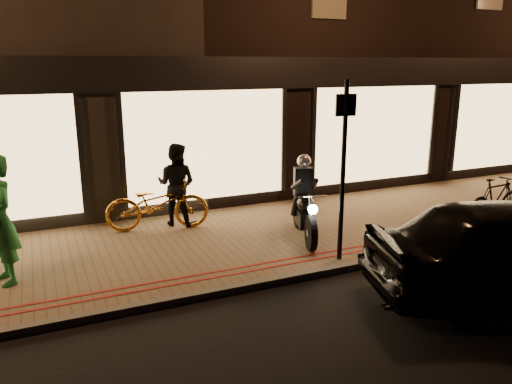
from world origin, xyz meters
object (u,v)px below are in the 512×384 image
(motorcycle, at_px, (304,206))
(person_green, at_px, (0,221))
(bicycle_gold, at_px, (157,204))
(sign_post, at_px, (343,162))

(motorcycle, xyz_separation_m, person_green, (-5.14, 0.06, 0.37))
(bicycle_gold, bearing_deg, person_green, 130.82)
(sign_post, height_order, person_green, sign_post)
(sign_post, distance_m, bicycle_gold, 3.90)
(motorcycle, xyz_separation_m, bicycle_gold, (-2.44, 1.59, -0.08))
(motorcycle, distance_m, person_green, 5.15)
(bicycle_gold, bearing_deg, motorcycle, -111.88)
(person_green, bearing_deg, motorcycle, 68.71)
(motorcycle, relative_size, sign_post, 0.63)
(motorcycle, distance_m, sign_post, 1.61)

